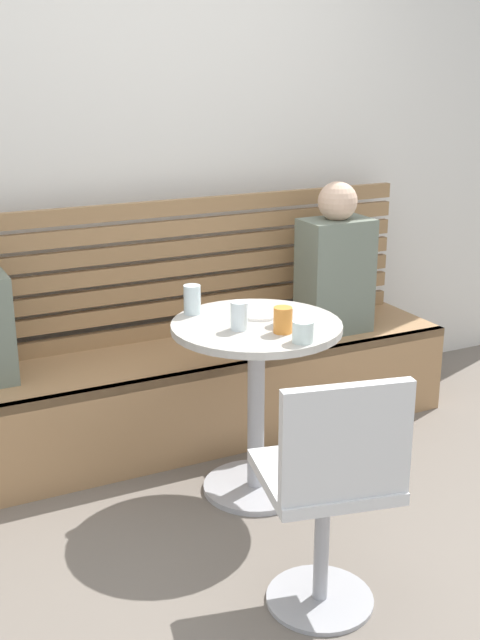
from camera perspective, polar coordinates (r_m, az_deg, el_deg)
name	(u,v)px	position (r m, az deg, el deg)	size (l,w,h in m)	color
ground	(309,577)	(2.96, 4.96, -17.77)	(8.00, 8.00, 0.00)	#70665B
back_wall	(137,122)	(3.90, -7.36, 13.77)	(5.20, 0.10, 2.90)	silver
booth_bench	(178,397)	(3.79, -4.40, -5.48)	(2.70, 0.52, 0.44)	#A87C51
booth_backrest	(156,271)	(3.82, -5.97, 3.52)	(2.65, 0.04, 0.67)	#9A7249
cafe_table	(256,375)	(3.24, 1.16, -3.94)	(0.68, 0.68, 0.74)	#ADADB2
white_chair	(331,487)	(2.55, 6.49, -11.73)	(0.48, 0.48, 0.85)	#ADADB2
person_adult	(335,266)	(3.95, 6.79, 3.86)	(0.34, 0.22, 0.74)	slate
cup_ceramic_white	(283,316)	(3.13, 3.11, 0.26)	(0.08, 0.08, 0.07)	white
cup_glass_tall	(192,300)	(3.26, -3.42, 1.46)	(0.07, 0.07, 0.12)	silver
cup_water_clear	(239,316)	(3.07, -0.05, 0.31)	(0.07, 0.07, 0.11)	white
cup_glass_short	(303,332)	(2.94, 4.51, -0.83)	(0.08, 0.08, 0.08)	silver
cup_tumbler_orange	(283,320)	(3.04, 3.07, 0.00)	(0.07, 0.07, 0.10)	orange
plate_small	(260,314)	(3.25, 1.45, 0.42)	(0.17, 0.17, 0.01)	white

